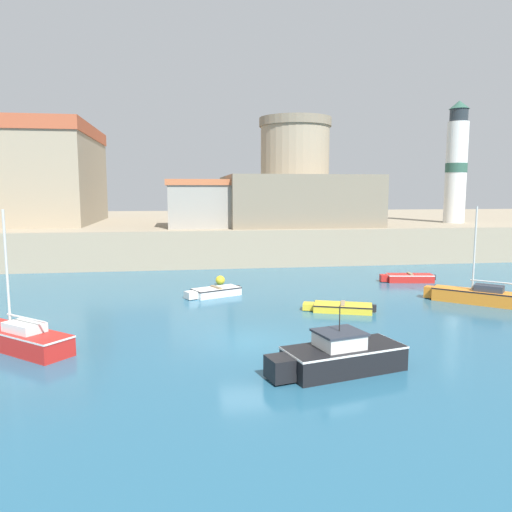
{
  "coord_description": "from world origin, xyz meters",
  "views": [
    {
      "loc": [
        -2.73,
        -19.97,
        6.27
      ],
      "look_at": [
        2.05,
        12.04,
        2.0
      ],
      "focal_mm": 35.0,
      "sensor_mm": 36.0,
      "label": 1
    }
  ],
  "objects_px": {
    "dinghy_white_1": "(215,292)",
    "harbor_shed_near_wharf": "(213,203)",
    "church": "(35,171)",
    "fortress": "(295,190)",
    "lighthouse": "(456,165)",
    "dinghy_red_0": "(408,278)",
    "dinghy_yellow_3": "(341,307)",
    "sailboat_red_4": "(16,337)",
    "mooring_buoy": "(220,280)",
    "motorboat_black_2": "(339,356)",
    "sailboat_orange_5": "(478,295)"
  },
  "relations": [
    {
      "from": "dinghy_white_1",
      "to": "harbor_shed_near_wharf",
      "type": "relative_size",
      "value": 0.43
    },
    {
      "from": "harbor_shed_near_wharf",
      "to": "church",
      "type": "bearing_deg",
      "value": 155.37
    },
    {
      "from": "fortress",
      "to": "lighthouse",
      "type": "bearing_deg",
      "value": -2.94
    },
    {
      "from": "dinghy_red_0",
      "to": "dinghy_yellow_3",
      "type": "relative_size",
      "value": 1.03
    },
    {
      "from": "dinghy_white_1",
      "to": "fortress",
      "type": "xyz_separation_m",
      "value": [
        8.87,
        17.64,
        6.01
      ]
    },
    {
      "from": "sailboat_red_4",
      "to": "lighthouse",
      "type": "relative_size",
      "value": 0.47
    },
    {
      "from": "dinghy_white_1",
      "to": "mooring_buoy",
      "type": "height_order",
      "value": "mooring_buoy"
    },
    {
      "from": "dinghy_red_0",
      "to": "motorboat_black_2",
      "type": "distance_m",
      "value": 18.78
    },
    {
      "from": "dinghy_yellow_3",
      "to": "church",
      "type": "distance_m",
      "value": 35.85
    },
    {
      "from": "dinghy_white_1",
      "to": "sailboat_red_4",
      "type": "xyz_separation_m",
      "value": [
        -8.5,
        -8.81,
        0.22
      ]
    },
    {
      "from": "mooring_buoy",
      "to": "harbor_shed_near_wharf",
      "type": "distance_m",
      "value": 12.12
    },
    {
      "from": "fortress",
      "to": "sailboat_red_4",
      "type": "bearing_deg",
      "value": -123.3
    },
    {
      "from": "motorboat_black_2",
      "to": "sailboat_red_4",
      "type": "relative_size",
      "value": 0.93
    },
    {
      "from": "mooring_buoy",
      "to": "lighthouse",
      "type": "bearing_deg",
      "value": 28.72
    },
    {
      "from": "dinghy_red_0",
      "to": "harbor_shed_near_wharf",
      "type": "xyz_separation_m",
      "value": [
        -12.68,
        11.94,
        4.86
      ]
    },
    {
      "from": "mooring_buoy",
      "to": "harbor_shed_near_wharf",
      "type": "height_order",
      "value": "harbor_shed_near_wharf"
    },
    {
      "from": "sailboat_orange_5",
      "to": "lighthouse",
      "type": "xyz_separation_m",
      "value": [
        10.49,
        20.98,
        8.3
      ]
    },
    {
      "from": "dinghy_yellow_3",
      "to": "sailboat_orange_5",
      "type": "distance_m",
      "value": 8.16
    },
    {
      "from": "sailboat_orange_5",
      "to": "mooring_buoy",
      "type": "height_order",
      "value": "sailboat_orange_5"
    },
    {
      "from": "sailboat_red_4",
      "to": "lighthouse",
      "type": "distance_m",
      "value": 42.87
    },
    {
      "from": "dinghy_red_0",
      "to": "church",
      "type": "relative_size",
      "value": 0.23
    },
    {
      "from": "dinghy_white_1",
      "to": "lighthouse",
      "type": "distance_m",
      "value": 31.2
    },
    {
      "from": "mooring_buoy",
      "to": "fortress",
      "type": "distance_m",
      "value": 17.41
    },
    {
      "from": "sailboat_orange_5",
      "to": "sailboat_red_4",
      "type": "bearing_deg",
      "value": -168.55
    },
    {
      "from": "dinghy_white_1",
      "to": "dinghy_yellow_3",
      "type": "relative_size",
      "value": 0.94
    },
    {
      "from": "mooring_buoy",
      "to": "fortress",
      "type": "bearing_deg",
      "value": 59.68
    },
    {
      "from": "motorboat_black_2",
      "to": "dinghy_white_1",
      "type": "bearing_deg",
      "value": 104.78
    },
    {
      "from": "dinghy_red_0",
      "to": "motorboat_black_2",
      "type": "height_order",
      "value": "motorboat_black_2"
    },
    {
      "from": "sailboat_red_4",
      "to": "church",
      "type": "distance_m",
      "value": 32.86
    },
    {
      "from": "motorboat_black_2",
      "to": "church",
      "type": "bearing_deg",
      "value": 118.58
    },
    {
      "from": "harbor_shed_near_wharf",
      "to": "motorboat_black_2",
      "type": "bearing_deg",
      "value": -84.65
    },
    {
      "from": "dinghy_red_0",
      "to": "church",
      "type": "xyz_separation_m",
      "value": [
        -29.39,
        19.61,
        7.87
      ]
    },
    {
      "from": "sailboat_red_4",
      "to": "sailboat_orange_5",
      "type": "xyz_separation_m",
      "value": [
        22.88,
        4.63,
        -0.02
      ]
    },
    {
      "from": "mooring_buoy",
      "to": "church",
      "type": "bearing_deg",
      "value": 131.23
    },
    {
      "from": "harbor_shed_near_wharf",
      "to": "sailboat_red_4",
      "type": "bearing_deg",
      "value": -111.79
    },
    {
      "from": "sailboat_red_4",
      "to": "harbor_shed_near_wharf",
      "type": "relative_size",
      "value": 0.69
    },
    {
      "from": "dinghy_red_0",
      "to": "mooring_buoy",
      "type": "distance_m",
      "value": 12.96
    },
    {
      "from": "church",
      "to": "motorboat_black_2",
      "type": "bearing_deg",
      "value": -61.42
    },
    {
      "from": "dinghy_yellow_3",
      "to": "lighthouse",
      "type": "height_order",
      "value": "lighthouse"
    },
    {
      "from": "dinghy_red_0",
      "to": "sailboat_red_4",
      "type": "height_order",
      "value": "sailboat_red_4"
    },
    {
      "from": "motorboat_black_2",
      "to": "church",
      "type": "xyz_separation_m",
      "value": [
        -19.31,
        35.45,
        7.61
      ]
    },
    {
      "from": "fortress",
      "to": "dinghy_yellow_3",
      "type": "bearing_deg",
      "value": -96.65
    },
    {
      "from": "motorboat_black_2",
      "to": "sailboat_red_4",
      "type": "distance_m",
      "value": 12.74
    },
    {
      "from": "fortress",
      "to": "motorboat_black_2",
      "type": "bearing_deg",
      "value": -99.94
    },
    {
      "from": "dinghy_white_1",
      "to": "motorboat_black_2",
      "type": "relative_size",
      "value": 0.68
    },
    {
      "from": "sailboat_red_4",
      "to": "mooring_buoy",
      "type": "relative_size",
      "value": 8.88
    },
    {
      "from": "sailboat_orange_5",
      "to": "church",
      "type": "height_order",
      "value": "church"
    },
    {
      "from": "mooring_buoy",
      "to": "lighthouse",
      "type": "height_order",
      "value": "lighthouse"
    },
    {
      "from": "dinghy_white_1",
      "to": "mooring_buoy",
      "type": "xyz_separation_m",
      "value": [
        0.61,
        3.52,
        0.04
      ]
    },
    {
      "from": "sailboat_orange_5",
      "to": "church",
      "type": "distance_m",
      "value": 40.9
    }
  ]
}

